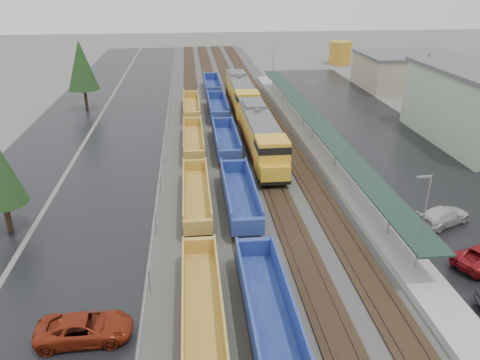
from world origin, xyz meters
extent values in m
cube|color=#302D2B|center=(0.00, 60.00, 0.04)|extent=(20.00, 160.00, 0.08)
cube|color=black|center=(-6.00, 60.00, 0.15)|extent=(2.60, 160.00, 0.15)
cube|color=#473326|center=(-6.72, 60.00, 0.27)|extent=(0.08, 160.00, 0.07)
cube|color=#473326|center=(-5.28, 60.00, 0.27)|extent=(0.08, 160.00, 0.07)
cube|color=black|center=(-2.00, 60.00, 0.15)|extent=(2.60, 160.00, 0.15)
cube|color=#473326|center=(-2.72, 60.00, 0.27)|extent=(0.08, 160.00, 0.07)
cube|color=#473326|center=(-1.28, 60.00, 0.27)|extent=(0.08, 160.00, 0.07)
cube|color=black|center=(2.00, 60.00, 0.15)|extent=(2.60, 160.00, 0.15)
cube|color=#473326|center=(1.28, 60.00, 0.27)|extent=(0.08, 160.00, 0.07)
cube|color=#473326|center=(2.72, 60.00, 0.27)|extent=(0.08, 160.00, 0.07)
cube|color=black|center=(6.00, 60.00, 0.15)|extent=(2.60, 160.00, 0.15)
cube|color=#473326|center=(5.28, 60.00, 0.27)|extent=(0.08, 160.00, 0.07)
cube|color=#473326|center=(6.72, 60.00, 0.27)|extent=(0.08, 160.00, 0.07)
cube|color=black|center=(-15.00, 60.00, 0.01)|extent=(10.00, 160.00, 0.02)
cube|color=black|center=(-25.00, 60.00, 0.01)|extent=(9.00, 160.00, 0.02)
cube|color=black|center=(19.00, 50.00, 0.01)|extent=(16.00, 100.00, 0.02)
cube|color=#9E9B93|center=(9.50, 50.00, 0.35)|extent=(3.00, 80.00, 0.70)
cylinder|color=gray|center=(9.50, 25.00, 1.90)|extent=(0.16, 0.16, 2.40)
cylinder|color=gray|center=(9.50, 40.00, 1.90)|extent=(0.16, 0.16, 2.40)
cylinder|color=gray|center=(9.50, 55.00, 1.90)|extent=(0.16, 0.16, 2.40)
cylinder|color=gray|center=(9.50, 70.00, 1.90)|extent=(0.16, 0.16, 2.40)
cylinder|color=gray|center=(9.50, 85.00, 1.90)|extent=(0.16, 0.16, 2.40)
cube|color=#1A2F25|center=(9.50, 50.00, 3.20)|extent=(2.60, 65.00, 0.15)
cylinder|color=gray|center=(9.50, 20.00, 4.00)|extent=(0.12, 0.12, 8.00)
cube|color=gray|center=(9.00, 20.00, 7.90)|extent=(1.00, 0.15, 0.12)
cylinder|color=gray|center=(9.50, 50.00, 4.00)|extent=(0.12, 0.12, 8.00)
cube|color=gray|center=(9.00, 50.00, 7.90)|extent=(1.00, 0.15, 0.12)
cylinder|color=gray|center=(9.50, 80.00, 4.00)|extent=(0.12, 0.12, 8.00)
cube|color=gray|center=(9.00, 80.00, 7.90)|extent=(1.00, 0.15, 0.12)
cylinder|color=gray|center=(-9.50, 20.00, 1.00)|extent=(0.08, 0.08, 2.00)
cylinder|color=gray|center=(-9.50, 28.00, 1.00)|extent=(0.08, 0.08, 2.00)
cylinder|color=gray|center=(-9.50, 36.00, 1.00)|extent=(0.08, 0.08, 2.00)
cylinder|color=gray|center=(-9.50, 44.00, 1.00)|extent=(0.08, 0.08, 2.00)
cylinder|color=gray|center=(-9.50, 52.00, 1.00)|extent=(0.08, 0.08, 2.00)
cylinder|color=gray|center=(-9.50, 60.00, 1.00)|extent=(0.08, 0.08, 2.00)
cylinder|color=gray|center=(-9.50, 68.00, 1.00)|extent=(0.08, 0.08, 2.00)
cylinder|color=gray|center=(-9.50, 76.00, 1.00)|extent=(0.08, 0.08, 2.00)
cylinder|color=gray|center=(-9.50, 84.00, 1.00)|extent=(0.08, 0.08, 2.00)
cylinder|color=gray|center=(-9.50, 92.00, 1.00)|extent=(0.08, 0.08, 2.00)
cylinder|color=gray|center=(-9.50, 100.00, 1.00)|extent=(0.08, 0.08, 2.00)
cylinder|color=gray|center=(-9.50, 108.00, 1.00)|extent=(0.08, 0.08, 2.00)
cylinder|color=gray|center=(-9.50, 116.00, 1.00)|extent=(0.08, 0.08, 2.00)
cylinder|color=gray|center=(-9.50, 124.00, 1.00)|extent=(0.08, 0.08, 2.00)
cylinder|color=gray|center=(-9.50, 132.00, 1.00)|extent=(0.08, 0.08, 2.00)
cube|color=gray|center=(-9.50, 60.00, 2.00)|extent=(0.05, 160.00, 0.05)
cube|color=tan|center=(36.00, 80.00, 3.00)|extent=(18.00, 14.00, 6.00)
cube|color=#59595B|center=(36.00, 80.00, 6.25)|extent=(18.36, 14.28, 0.50)
ellipsoid|color=#4D614C|center=(-30.00, 200.00, 0.00)|extent=(154.00, 110.00, 19.80)
ellipsoid|color=#4D614C|center=(40.00, 210.00, 0.00)|extent=(196.00, 140.00, 25.20)
ellipsoid|color=#4D614C|center=(110.00, 220.00, 0.00)|extent=(168.00, 120.00, 21.60)
cylinder|color=#332316|center=(-22.00, 30.00, 1.35)|extent=(0.50, 0.50, 2.70)
cylinder|color=#332316|center=(-23.00, 70.00, 1.65)|extent=(0.50, 0.50, 3.30)
cone|color=black|center=(-23.00, 70.00, 7.15)|extent=(4.84, 4.84, 7.70)
cylinder|color=#332316|center=(28.00, 58.00, 1.50)|extent=(0.50, 0.50, 3.00)
cone|color=black|center=(28.00, 58.00, 6.50)|extent=(4.40, 4.40, 7.00)
cube|color=black|center=(2.00, 46.35, 0.90)|extent=(3.28, 21.90, 0.44)
cube|color=orange|center=(2.00, 47.45, 2.76)|extent=(3.07, 17.52, 3.28)
cube|color=orange|center=(2.00, 37.81, 2.98)|extent=(3.28, 3.50, 3.72)
cube|color=black|center=(2.00, 37.81, 4.08)|extent=(3.34, 3.56, 0.77)
cube|color=orange|center=(2.00, 35.84, 1.89)|extent=(3.07, 1.09, 1.53)
cube|color=#59595B|center=(2.00, 47.45, 4.51)|extent=(3.12, 17.52, 0.38)
cube|color=maroon|center=(0.45, 47.45, 1.45)|extent=(0.04, 17.52, 0.38)
cube|color=maroon|center=(3.55, 47.45, 1.45)|extent=(0.04, 17.52, 0.38)
cube|color=black|center=(2.00, 46.35, 0.46)|extent=(2.41, 6.57, 0.66)
cube|color=black|center=(2.00, 38.69, 0.57)|extent=(2.63, 4.38, 0.55)
cube|color=black|center=(2.00, 54.01, 0.57)|extent=(2.63, 4.38, 0.55)
cylinder|color=#59595B|center=(2.00, 48.54, 4.84)|extent=(0.77, 0.77, 0.55)
cube|color=#59595B|center=(2.00, 51.82, 4.79)|extent=(2.63, 4.38, 0.55)
cube|color=black|center=(2.00, 67.35, 0.90)|extent=(3.28, 21.90, 0.44)
cube|color=orange|center=(2.00, 68.45, 2.76)|extent=(3.07, 17.52, 3.28)
cube|color=orange|center=(2.00, 58.81, 2.98)|extent=(3.28, 3.50, 3.72)
cube|color=black|center=(2.00, 58.81, 4.08)|extent=(3.34, 3.56, 0.77)
cube|color=orange|center=(2.00, 56.84, 1.89)|extent=(3.07, 1.09, 1.53)
cube|color=#59595B|center=(2.00, 68.45, 4.51)|extent=(3.12, 17.52, 0.38)
cube|color=maroon|center=(0.45, 68.45, 1.45)|extent=(0.04, 17.52, 0.38)
cube|color=maroon|center=(3.55, 68.45, 1.45)|extent=(0.04, 17.52, 0.38)
cube|color=black|center=(2.00, 67.35, 0.46)|extent=(2.41, 6.57, 0.66)
cube|color=black|center=(2.00, 59.69, 0.57)|extent=(2.63, 4.38, 0.55)
cube|color=black|center=(2.00, 75.01, 0.57)|extent=(2.63, 4.38, 0.55)
cylinder|color=#59595B|center=(2.00, 69.54, 4.84)|extent=(0.77, 0.77, 0.55)
cube|color=#59595B|center=(2.00, 72.82, 4.79)|extent=(2.63, 4.38, 0.55)
cube|color=#A78C2E|center=(-6.00, 16.73, 0.81)|extent=(2.40, 13.07, 0.23)
cube|color=#A78C2E|center=(-7.16, 16.73, 1.64)|extent=(0.14, 13.07, 1.66)
cube|color=#A78C2E|center=(-4.84, 16.73, 1.64)|extent=(0.14, 13.07, 1.66)
cube|color=#A78C2E|center=(-6.00, 23.45, 1.46)|extent=(2.40, 0.46, 1.29)
cube|color=black|center=(-6.00, 22.80, 0.53)|extent=(1.85, 2.03, 0.46)
cube|color=#A78C2E|center=(-6.00, 33.03, 0.81)|extent=(2.40, 13.07, 0.23)
cube|color=#A78C2E|center=(-7.16, 33.03, 1.64)|extent=(0.14, 13.07, 1.66)
cube|color=#A78C2E|center=(-4.84, 33.03, 1.64)|extent=(0.14, 13.07, 1.66)
cube|color=#A78C2E|center=(-6.00, 26.31, 1.46)|extent=(2.40, 0.46, 1.29)
cube|color=#A78C2E|center=(-6.00, 39.76, 1.46)|extent=(2.40, 0.46, 1.29)
cube|color=black|center=(-6.00, 26.96, 0.53)|extent=(1.85, 2.03, 0.46)
cube|color=black|center=(-6.00, 39.11, 0.53)|extent=(1.85, 2.03, 0.46)
cube|color=#A78C2E|center=(-6.00, 49.34, 0.81)|extent=(2.40, 13.07, 0.23)
cube|color=#A78C2E|center=(-7.16, 49.34, 1.64)|extent=(0.14, 13.07, 1.66)
cube|color=#A78C2E|center=(-4.84, 49.34, 1.64)|extent=(0.14, 13.07, 1.66)
cube|color=#A78C2E|center=(-6.00, 42.62, 1.46)|extent=(2.40, 0.46, 1.29)
cube|color=#A78C2E|center=(-6.00, 56.06, 1.46)|extent=(2.40, 0.46, 1.29)
cube|color=black|center=(-6.00, 43.27, 0.53)|extent=(1.85, 2.03, 0.46)
cube|color=black|center=(-6.00, 55.42, 0.53)|extent=(1.85, 2.03, 0.46)
cube|color=#A78C2E|center=(-6.00, 65.65, 0.81)|extent=(2.40, 13.07, 0.23)
cube|color=#A78C2E|center=(-7.16, 65.65, 1.64)|extent=(0.14, 13.07, 1.66)
cube|color=#A78C2E|center=(-4.84, 65.65, 1.64)|extent=(0.14, 13.07, 1.66)
cube|color=#A78C2E|center=(-6.00, 58.93, 1.46)|extent=(2.40, 0.46, 1.29)
cube|color=#A78C2E|center=(-6.00, 72.37, 1.46)|extent=(2.40, 0.46, 1.29)
cube|color=black|center=(-6.00, 59.58, 0.53)|extent=(1.85, 2.03, 0.46)
cube|color=black|center=(-6.00, 71.72, 0.53)|extent=(1.85, 2.03, 0.46)
cube|color=navy|center=(-2.00, 16.10, 0.87)|extent=(2.69, 12.46, 0.26)
cube|color=navy|center=(-3.29, 16.10, 1.80)|extent=(0.15, 12.46, 1.86)
cube|color=navy|center=(-0.71, 16.10, 1.80)|extent=(0.15, 12.46, 1.86)
cube|color=navy|center=(-2.00, 22.54, 1.59)|extent=(2.69, 0.52, 1.45)
cube|color=black|center=(-2.00, 21.82, 0.56)|extent=(2.07, 2.27, 0.52)
cube|color=navy|center=(-2.00, 32.18, 0.87)|extent=(2.69, 12.46, 0.26)
cube|color=navy|center=(-3.29, 32.18, 1.80)|extent=(0.15, 12.46, 1.86)
cube|color=navy|center=(-0.71, 32.18, 1.80)|extent=(0.15, 12.46, 1.86)
cube|color=navy|center=(-2.00, 25.74, 1.59)|extent=(2.69, 0.52, 1.45)
cube|color=navy|center=(-2.00, 38.62, 1.59)|extent=(2.69, 0.52, 1.45)
cube|color=black|center=(-2.00, 26.46, 0.56)|extent=(2.07, 2.27, 0.52)
cube|color=black|center=(-2.00, 37.90, 0.56)|extent=(2.07, 2.27, 0.52)
cube|color=navy|center=(-2.00, 48.26, 0.87)|extent=(2.69, 12.46, 0.26)
cube|color=navy|center=(-3.29, 48.26, 1.80)|extent=(0.15, 12.46, 1.86)
cube|color=navy|center=(-0.71, 48.26, 1.80)|extent=(0.15, 12.46, 1.86)
cube|color=navy|center=(-2.00, 41.82, 1.59)|extent=(2.69, 0.52, 1.45)
cube|color=navy|center=(-2.00, 54.70, 1.59)|extent=(2.69, 0.52, 1.45)
cube|color=black|center=(-2.00, 42.54, 0.56)|extent=(2.07, 2.27, 0.52)
cube|color=black|center=(-2.00, 53.97, 0.56)|extent=(2.07, 2.27, 0.52)
cube|color=navy|center=(-2.00, 64.34, 0.87)|extent=(2.69, 12.46, 0.26)
cube|color=navy|center=(-3.29, 64.34, 1.80)|extent=(0.15, 12.46, 1.86)
cube|color=navy|center=(-0.71, 64.34, 1.80)|extent=(0.15, 12.46, 1.86)
cube|color=navy|center=(-2.00, 57.90, 1.59)|extent=(2.69, 0.52, 1.45)
cube|color=navy|center=(-2.00, 70.78, 1.59)|extent=(2.69, 0.52, 1.45)
cube|color=black|center=(-2.00, 58.62, 0.56)|extent=(2.07, 2.27, 0.52)
cube|color=black|center=(-2.00, 70.05, 0.56)|extent=(2.07, 2.27, 0.52)
cube|color=navy|center=(-2.00, 80.42, 0.87)|extent=(2.69, 12.46, 0.26)
cube|color=navy|center=(-3.29, 80.42, 1.80)|extent=(0.15, 12.46, 1.86)
cube|color=navy|center=(-0.71, 80.42, 1.80)|extent=(0.15, 12.46, 1.86)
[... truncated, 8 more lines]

